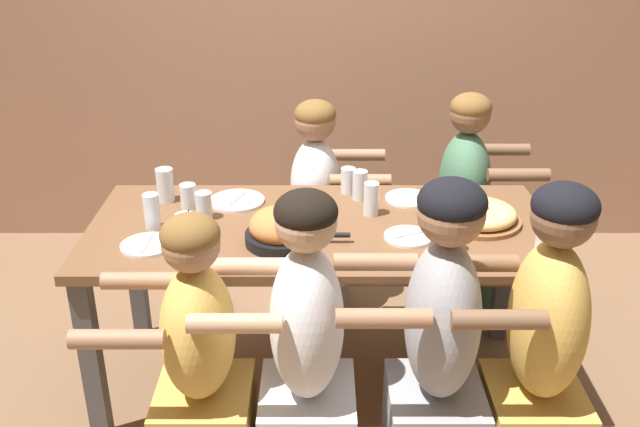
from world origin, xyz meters
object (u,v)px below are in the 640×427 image
(drinking_glass_a, at_px, (165,187))
(drinking_glass_e, at_px, (371,201))
(pizza_board_main, at_px, (478,215))
(diner_far_center, at_px, (316,218))
(empty_plate_c, at_px, (408,237))
(cocktail_glass_blue, at_px, (185,226))
(drinking_glass_g, at_px, (204,205))
(drinking_glass_i, at_px, (545,238))
(drinking_glass_h, at_px, (152,213))
(drinking_glass_c, at_px, (188,245))
(empty_plate_d, at_px, (237,201))
(diner_near_midleft, at_px, (201,380))
(empty_plate_b, at_px, (408,198))
(drinking_glass_d, at_px, (188,197))
(drinking_glass_b, at_px, (450,235))
(diner_near_midright, at_px, (437,363))
(empty_plate_a, at_px, (147,245))
(drinking_glass_j, at_px, (348,182))
(diner_near_center, at_px, (306,370))
(skillet_bowl, at_px, (281,229))
(diner_near_right, at_px, (539,366))
(drinking_glass_f, at_px, (360,187))
(diner_far_right, at_px, (462,215))

(drinking_glass_a, relative_size, drinking_glass_e, 1.05)
(pizza_board_main, xyz_separation_m, diner_far_center, (-0.65, 0.61, -0.30))
(empty_plate_c, bearing_deg, cocktail_glass_blue, 178.59)
(drinking_glass_g, distance_m, drinking_glass_i, 1.32)
(drinking_glass_h, bearing_deg, drinking_glass_c, -52.72)
(empty_plate_d, xyz_separation_m, drinking_glass_g, (-0.11, -0.16, 0.05))
(drinking_glass_g, height_order, diner_near_midleft, diner_near_midleft)
(empty_plate_b, height_order, drinking_glass_d, drinking_glass_d)
(empty_plate_d, relative_size, drinking_glass_b, 1.82)
(drinking_glass_e, height_order, diner_near_midright, diner_near_midright)
(empty_plate_a, height_order, drinking_glass_c, drinking_glass_c)
(drinking_glass_g, distance_m, diner_far_center, 0.79)
(drinking_glass_b, height_order, drinking_glass_i, drinking_glass_i)
(drinking_glass_j, height_order, diner_near_midleft, diner_near_midleft)
(empty_plate_b, height_order, drinking_glass_h, drinking_glass_h)
(drinking_glass_a, relative_size, diner_near_center, 0.12)
(empty_plate_d, height_order, drinking_glass_d, drinking_glass_d)
(drinking_glass_b, bearing_deg, diner_near_midleft, -154.61)
(skillet_bowl, relative_size, drinking_glass_c, 3.87)
(empty_plate_c, height_order, drinking_glass_h, drinking_glass_h)
(skillet_bowl, bearing_deg, drinking_glass_a, 142.48)
(empty_plate_c, xyz_separation_m, drinking_glass_j, (-0.21, 0.45, 0.04))
(diner_near_right, height_order, diner_near_midleft, diner_near_right)
(drinking_glass_h, xyz_separation_m, diner_near_midleft, (0.26, -0.61, -0.33))
(empty_plate_a, xyz_separation_m, drinking_glass_j, (0.77, 0.52, 0.04))
(drinking_glass_d, distance_m, drinking_glass_j, 0.69)
(drinking_glass_f, relative_size, diner_near_center, 0.11)
(empty_plate_d, distance_m, diner_near_midleft, 0.90)
(skillet_bowl, xyz_separation_m, drinking_glass_j, (0.27, 0.48, -0.01))
(diner_far_right, bearing_deg, drinking_glass_j, -62.36)
(drinking_glass_b, height_order, diner_near_center, diner_near_center)
(drinking_glass_a, xyz_separation_m, drinking_glass_f, (0.83, 0.02, -0.01))
(drinking_glass_i, bearing_deg, diner_near_midright, -137.49)
(diner_far_center, bearing_deg, drinking_glass_a, -58.36)
(drinking_glass_a, relative_size, diner_far_right, 0.13)
(drinking_glass_d, xyz_separation_m, diner_far_right, (1.25, 0.46, -0.30))
(drinking_glass_a, bearing_deg, drinking_glass_h, -89.97)
(drinking_glass_a, xyz_separation_m, drinking_glass_h, (0.00, -0.27, -0.00))
(drinking_glass_j, xyz_separation_m, diner_near_right, (0.60, -0.96, -0.26))
(cocktail_glass_blue, bearing_deg, diner_near_right, -23.45)
(drinking_glass_e, bearing_deg, empty_plate_b, 41.23)
(drinking_glass_b, distance_m, diner_far_center, 1.04)
(drinking_glass_a, xyz_separation_m, drinking_glass_e, (0.87, -0.14, -0.01))
(drinking_glass_g, xyz_separation_m, diner_near_right, (1.19, -0.70, -0.27))
(diner_far_right, bearing_deg, cocktail_glass_blue, -59.09)
(empty_plate_a, xyz_separation_m, diner_near_center, (0.60, -0.45, -0.23))
(pizza_board_main, distance_m, empty_plate_d, 1.01)
(diner_near_center, distance_m, diner_near_right, 0.77)
(drinking_glass_e, bearing_deg, empty_plate_a, -161.42)
(empty_plate_b, distance_m, drinking_glass_b, 0.48)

